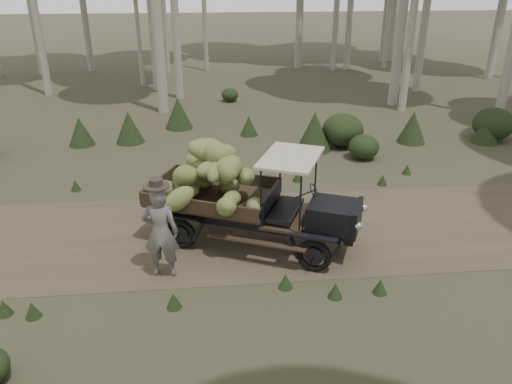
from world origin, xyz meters
TOP-DOWN VIEW (x-y plane):
  - ground at (0.00, 0.00)m, footprint 120.00×120.00m
  - dirt_track at (0.00, 0.00)m, footprint 70.00×4.00m
  - banana_truck at (-1.24, -0.24)m, footprint 4.62×3.11m
  - farmer at (-2.59, -1.48)m, footprint 0.72×0.55m
  - undergrowth at (-0.84, 0.42)m, footprint 22.38×22.98m

SIDE VIEW (x-z plane):
  - ground at x=0.00m, z-range 0.00..0.00m
  - dirt_track at x=0.00m, z-range 0.00..0.01m
  - undergrowth at x=-0.84m, z-range -0.12..1.13m
  - farmer at x=-2.59m, z-range -0.05..1.94m
  - banana_truck at x=-1.24m, z-range 0.19..2.46m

